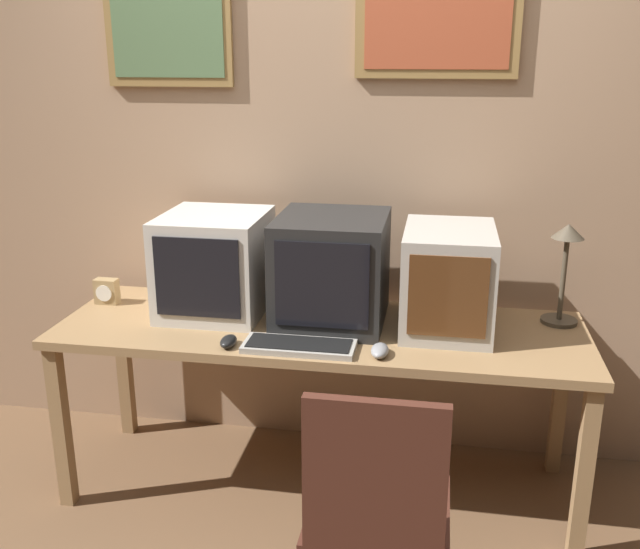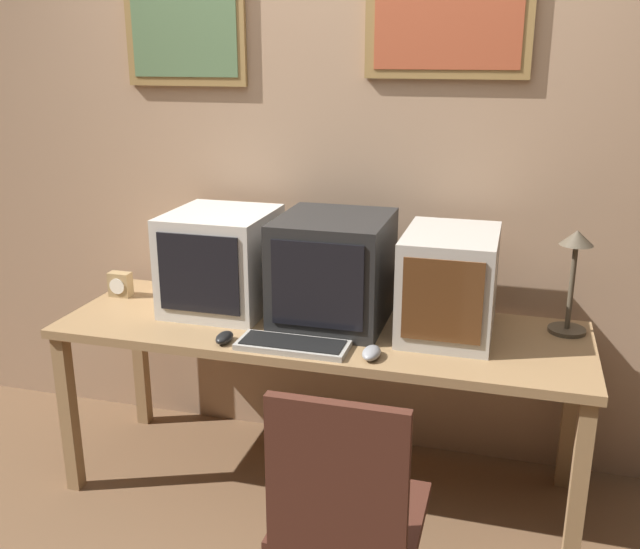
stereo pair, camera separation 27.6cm
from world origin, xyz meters
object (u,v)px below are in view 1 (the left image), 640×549
at_px(monitor_center, 332,269).
at_px(mouse_far_corner, 228,341).
at_px(office_chair, 377,537).
at_px(mouse_near_keyboard, 380,351).
at_px(monitor_right, 448,279).
at_px(desk_lamp, 565,258).
at_px(monitor_left, 215,264).
at_px(keyboard_main, 299,346).
at_px(desk_clock, 107,291).

xyz_separation_m(monitor_center, mouse_far_corner, (-0.33, -0.34, -0.19)).
height_order(mouse_far_corner, office_chair, office_chair).
height_order(monitor_center, mouse_near_keyboard, monitor_center).
distance_m(monitor_right, desk_lamp, 0.47).
distance_m(monitor_left, monitor_right, 0.95).
height_order(monitor_center, keyboard_main, monitor_center).
bearing_deg(monitor_left, desk_lamp, 4.17).
bearing_deg(desk_clock, monitor_left, -0.96).
height_order(mouse_near_keyboard, desk_clock, desk_clock).
height_order(mouse_near_keyboard, office_chair, office_chair).
relative_size(monitor_left, monitor_center, 0.95).
bearing_deg(monitor_right, monitor_center, 179.90).
height_order(monitor_center, monitor_right, monitor_center).
height_order(monitor_left, mouse_near_keyboard, monitor_left).
bearing_deg(office_chair, monitor_right, 78.48).
distance_m(monitor_right, mouse_near_keyboard, 0.44).
height_order(monitor_left, monitor_right, monitor_left).
distance_m(monitor_center, office_chair, 1.08).
distance_m(monitor_right, desk_clock, 1.45).
distance_m(desk_clock, desk_lamp, 1.90).
bearing_deg(desk_lamp, monitor_left, -175.83).
relative_size(keyboard_main, mouse_far_corner, 3.98).
xyz_separation_m(monitor_right, office_chair, (-0.18, -0.88, -0.54)).
distance_m(monitor_left, desk_clock, 0.52).
height_order(monitor_right, keyboard_main, monitor_right).
bearing_deg(monitor_right, office_chair, -101.52).
distance_m(monitor_right, office_chair, 1.05).
xyz_separation_m(desk_clock, desk_lamp, (1.89, 0.09, 0.21)).
relative_size(mouse_far_corner, desk_lamp, 0.25).
relative_size(mouse_near_keyboard, desk_clock, 1.07).
relative_size(desk_lamp, office_chair, 0.45).
distance_m(mouse_near_keyboard, desk_clock, 1.26).
bearing_deg(desk_lamp, keyboard_main, -155.69).
bearing_deg(monitor_left, office_chair, -49.66).
bearing_deg(desk_clock, monitor_right, -1.25).
xyz_separation_m(mouse_near_keyboard, desk_clock, (-1.21, 0.36, 0.03)).
bearing_deg(mouse_far_corner, monitor_left, 113.82).
height_order(keyboard_main, mouse_far_corner, mouse_far_corner).
height_order(desk_clock, office_chair, office_chair).
distance_m(desk_clock, office_chair, 1.60).
distance_m(keyboard_main, desk_clock, 0.98).
bearing_deg(mouse_far_corner, keyboard_main, 4.21).
distance_m(monitor_right, keyboard_main, 0.64).
relative_size(monitor_left, mouse_far_corner, 4.41).
distance_m(mouse_near_keyboard, desk_lamp, 0.85).
bearing_deg(monitor_right, mouse_far_corner, -156.96).
relative_size(monitor_center, monitor_right, 1.00).
distance_m(monitor_center, keyboard_main, 0.38).
bearing_deg(office_chair, keyboard_main, 121.58).
bearing_deg(desk_lamp, office_chair, -122.04).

